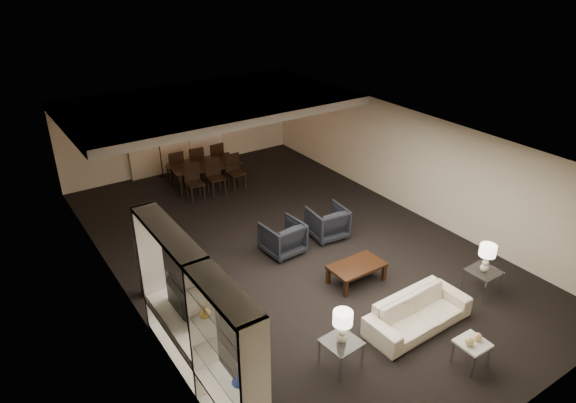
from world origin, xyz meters
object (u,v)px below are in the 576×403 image
Objects in this scene: pendant_light at (222,120)px; side_table_left at (341,354)px; chair_nl at (195,183)px; floor_lamp at (160,153)px; coffee_table at (356,273)px; armchair_left at (283,238)px; side_table_right at (482,282)px; marble_table at (471,353)px; television at (174,301)px; chair_fr at (214,158)px; vase_blue at (238,381)px; sofa at (418,313)px; chair_nm at (216,177)px; chair_nr at (236,172)px; table_lamp_right at (486,258)px; chair_fm at (195,162)px; table_lamp_left at (342,327)px; floor_speaker at (143,268)px; dining_table at (206,175)px; vase_amber at (205,312)px; armchair_right at (327,222)px.

pendant_light reaches higher than side_table_left.
floor_lamp is at bearing 98.48° from chair_nl.
armchair_left is (-0.60, 1.70, 0.17)m from coffee_table.
side_table_right is 1.20× the size of marble_table.
television is 7.43m from chair_fr.
television reaches higher than vase_blue.
sofa is 2.07× the size of chair_nm.
floor_lamp reaches higher than chair_nr.
table_lamp_right reaches higher than chair_fm.
chair_nr is (1.86, 6.72, -0.31)m from table_lamp_left.
floor_speaker is 5.90m from chair_fr.
floor_speaker is 4.53m from chair_nm.
sofa is 3.53× the size of table_lamp_left.
dining_table is at bearing 94.33° from coffee_table.
armchair_left is at bearing -98.25° from pendant_light.
armchair_left is at bearing -89.37° from chair_nm.
chair_nm is (1.26, 6.72, -0.31)m from table_lamp_left.
table_lamp_left reaches higher than armchair_left.
side_table_right is 5.58m from vase_amber.
armchair_left is 1.44× the size of table_lamp_left.
armchair_left is 4.85× the size of vase_amber.
television reaches higher than sofa.
side_table_left is at bearing -106.64° from chair_nr.
floor_speaker is 1.31× the size of chair_fm.
sofa is at bearing 6.01° from vase_blue.
vase_blue is 0.17× the size of chair_nr.
chair_fm is at bearing 93.89° from coffee_table.
marble_table is 0.47× the size of chair_fm.
chair_fm is at bearing 92.74° from marble_table.
coffee_table is 1.81m from armchair_right.
vase_blue is 9.27m from chair_fr.
pendant_light is 0.94× the size of table_lamp_right.
sofa is at bearing -82.09° from floor_lamp.
armchair_left is 1.49× the size of side_table_right.
chair_nl is (0.66, 6.72, 0.22)m from side_table_left.
chair_nr reaches higher than sofa.
table_lamp_right is at bearing 110.22° from chair_fm.
pendant_light is at bearing -56.48° from floor_lamp.
chair_nl and chair_nr have the same top height.
vase_blue reaches higher than table_lamp_right.
vase_blue is (-3.68, 0.71, 0.92)m from marble_table.
pendant_light is 1.51m from chair_nm.
side_table_right is 2.03m from marble_table.
table_lamp_left is at bearing -93.32° from floor_lamp.
marble_table is 7.83m from chair_nr.
side_table_left is at bearing 74.21° from chair_fr.
vase_amber reaches higher than dining_table.
dining_table is at bearing 64.90° from vase_amber.
vase_amber is (-5.38, 0.44, 1.39)m from side_table_right.
pendant_light is 6.42m from television.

